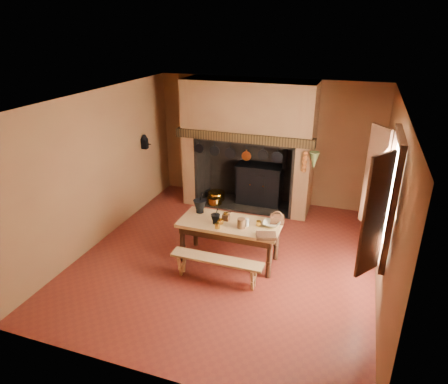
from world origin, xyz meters
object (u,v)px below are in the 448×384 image
at_px(coffee_grinder, 226,217).
at_px(mixing_bowl, 271,224).
at_px(work_table, 230,228).
at_px(bench_front, 217,264).
at_px(iron_range, 260,184).
at_px(wicker_basket, 277,219).

relative_size(coffee_grinder, mixing_bowl, 0.59).
bearing_deg(work_table, coffee_grinder, 145.85).
relative_size(work_table, bench_front, 1.14).
bearing_deg(mixing_bowl, work_table, -171.87).
xyz_separation_m(iron_range, coffee_grinder, (0.01, -2.45, 0.33)).
bearing_deg(mixing_bowl, iron_range, 108.35).
distance_m(work_table, mixing_bowl, 0.72).
xyz_separation_m(bench_front, mixing_bowl, (0.70, 0.76, 0.46)).
relative_size(work_table, coffee_grinder, 10.10).
bearing_deg(mixing_bowl, bench_front, -132.71).
bearing_deg(wicker_basket, work_table, -173.63).
relative_size(work_table, mixing_bowl, 6.00).
bearing_deg(bench_front, mixing_bowl, 47.29).
distance_m(coffee_grinder, wicker_basket, 0.87).
relative_size(work_table, wicker_basket, 6.74).
relative_size(iron_range, work_table, 0.93).
distance_m(bench_front, coffee_grinder, 0.87).
distance_m(iron_range, mixing_bowl, 2.56).
bearing_deg(coffee_grinder, bench_front, -82.89).
height_order(bench_front, mixing_bowl, mixing_bowl).
xyz_separation_m(mixing_bowl, wicker_basket, (0.06, 0.14, 0.04)).
xyz_separation_m(coffee_grinder, wicker_basket, (0.85, 0.18, 0.01)).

